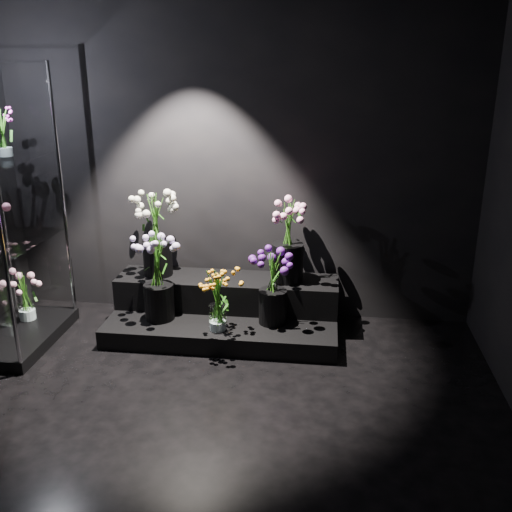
# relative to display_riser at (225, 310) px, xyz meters

# --- Properties ---
(floor) EXTENTS (4.00, 4.00, 0.00)m
(floor) POSITION_rel_display_riser_xyz_m (0.07, -1.63, -0.17)
(floor) COLOR black
(floor) RESTS_ON ground
(wall_back) EXTENTS (4.00, 0.00, 4.00)m
(wall_back) POSITION_rel_display_riser_xyz_m (0.07, 0.37, 1.23)
(wall_back) COLOR black
(wall_back) RESTS_ON floor
(display_riser) EXTENTS (1.88, 0.83, 0.42)m
(display_riser) POSITION_rel_display_riser_xyz_m (0.00, 0.00, 0.00)
(display_riser) COLOR black
(display_riser) RESTS_ON floor
(display_case) EXTENTS (0.59, 0.98, 2.16)m
(display_case) POSITION_rel_display_riser_xyz_m (-1.62, -0.45, 0.91)
(display_case) COLOR black
(display_case) RESTS_ON floor
(bouquet_orange_bells) EXTENTS (0.34, 0.34, 0.51)m
(bouquet_orange_bells) POSITION_rel_display_riser_xyz_m (0.00, -0.35, 0.24)
(bouquet_orange_bells) COLOR white
(bouquet_orange_bells) RESTS_ON display_riser
(bouquet_lilac) EXTENTS (0.40, 0.40, 0.69)m
(bouquet_lilac) POSITION_rel_display_riser_xyz_m (-0.51, -0.20, 0.38)
(bouquet_lilac) COLOR black
(bouquet_lilac) RESTS_ON display_riser
(bouquet_purple) EXTENTS (0.44, 0.44, 0.59)m
(bouquet_purple) POSITION_rel_display_riser_xyz_m (0.42, -0.16, 0.33)
(bouquet_purple) COLOR black
(bouquet_purple) RESTS_ON display_riser
(bouquet_cream_roses) EXTENTS (0.48, 0.48, 0.70)m
(bouquet_cream_roses) POSITION_rel_display_riser_xyz_m (-0.60, 0.12, 0.65)
(bouquet_cream_roses) COLOR black
(bouquet_cream_roses) RESTS_ON display_riser
(bouquet_pink_roses) EXTENTS (0.47, 0.47, 0.68)m
(bouquet_pink_roses) POSITION_rel_display_riser_xyz_m (0.51, 0.12, 0.63)
(bouquet_pink_roses) COLOR black
(bouquet_pink_roses) RESTS_ON display_riser
(bouquet_case_magenta) EXTENTS (0.23, 0.23, 0.34)m
(bouquet_case_magenta) POSITION_rel_display_riser_xyz_m (-1.59, -0.31, 1.48)
(bouquet_case_magenta) COLOR white
(bouquet_case_magenta) RESTS_ON display_case
(bouquet_case_base_pink) EXTENTS (0.33, 0.33, 0.42)m
(bouquet_case_base_pink) POSITION_rel_display_riser_xyz_m (-1.64, -0.24, 0.15)
(bouquet_case_base_pink) COLOR white
(bouquet_case_base_pink) RESTS_ON display_case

